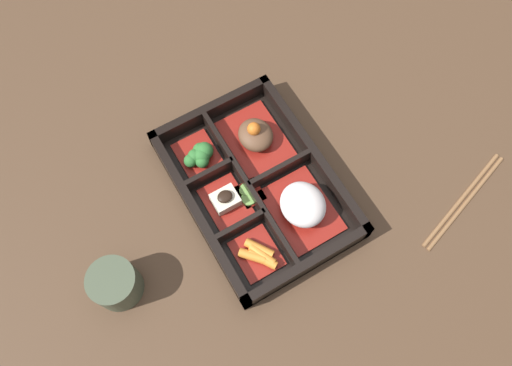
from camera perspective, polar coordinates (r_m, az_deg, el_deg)
name	(u,v)px	position (r m, az deg, el deg)	size (l,w,h in m)	color
ground_plane	(256,189)	(0.83, 0.00, -0.66)	(3.00, 3.00, 0.00)	#4C3523
bento_base	(256,188)	(0.83, 0.00, -0.53)	(0.33, 0.23, 0.01)	black
bento_rim	(254,185)	(0.81, -0.22, -0.24)	(0.33, 0.23, 0.04)	black
bowl_stew	(256,136)	(0.84, -0.05, 5.37)	(0.13, 0.09, 0.05)	maroon
bowl_rice	(303,206)	(0.79, 5.36, -2.59)	(0.13, 0.09, 0.05)	maroon
bowl_greens	(200,155)	(0.83, -6.47, 3.22)	(0.08, 0.06, 0.03)	maroon
bowl_tofu	(226,201)	(0.80, -3.49, -2.03)	(0.08, 0.06, 0.03)	maroon
bowl_carrots	(258,254)	(0.78, 0.24, -8.14)	(0.08, 0.06, 0.02)	maroon
bowl_pickles	(249,193)	(0.81, -0.85, -1.18)	(0.04, 0.04, 0.01)	maroon
tea_cup	(115,284)	(0.78, -15.81, -11.01)	(0.07, 0.07, 0.06)	#424C38
chopsticks	(465,200)	(0.89, 22.74, -1.83)	(0.08, 0.21, 0.01)	brown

